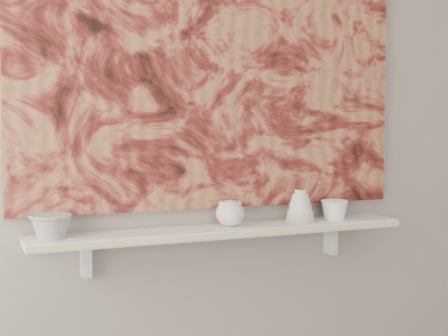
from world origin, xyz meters
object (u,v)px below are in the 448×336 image
painting (217,59)px  bell_vessel (300,206)px  cup_cream (230,213)px  bowl_white (334,210)px  shelf (225,231)px  bowl_grey (51,226)px

painting → bell_vessel: bearing=-14.5°
bell_vessel → cup_cream: bearing=180.0°
bowl_white → shelf: bearing=180.0°
cup_cream → shelf: bearing=180.0°
bowl_grey → bowl_white: (1.08, 0.00, -0.00)m
bowl_grey → bowl_white: bearing=0.0°
cup_cream → bowl_white: bearing=0.0°
shelf → bowl_grey: size_ratio=9.99×
bowl_grey → bell_vessel: bearing=0.0°
painting → bowl_white: 0.74m
shelf → bowl_grey: (-0.61, 0.00, 0.06)m
cup_cream → painting: bearing=103.3°
cup_cream → bell_vessel: bearing=0.0°
shelf → bowl_white: bowl_white is taller
shelf → bell_vessel: (0.31, 0.00, 0.08)m
bowl_grey → bell_vessel: size_ratio=1.13×
shelf → bowl_grey: 0.61m
shelf → cup_cream: 0.07m
cup_cream → bell_vessel: 0.29m
shelf → painting: 0.63m
shelf → bowl_white: size_ratio=13.15×
painting → shelf: bearing=-90.0°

